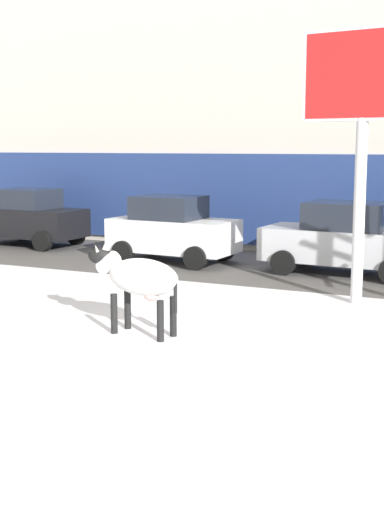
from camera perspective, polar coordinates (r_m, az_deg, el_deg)
The scene contains 10 objects.
ground_plane at distance 11.90m, azimuth -5.44°, elevation -6.99°, with size 120.00×120.00×0.00m, color white.
road_strip at distance 19.14m, azimuth 7.03°, elevation -0.93°, with size 60.00×5.60×0.01m, color #514F4C.
building_facade at distance 24.46m, azimuth 11.64°, elevation 16.32°, with size 44.00×6.10×13.00m.
cow_holstein at distance 12.20m, azimuth -4.15°, elevation -1.76°, with size 1.93×0.76×1.54m.
billboard at distance 14.85m, azimuth 13.67°, elevation 12.76°, with size 2.53×0.51×5.56m.
car_black_hatchback at distance 23.69m, azimuth -12.89°, elevation 3.05°, with size 3.57×2.05×1.86m.
car_white_hatchback at distance 19.79m, azimuth -1.58°, elevation 2.16°, with size 3.57×2.05×1.86m.
car_silver_sedan at distance 18.34m, azimuth 12.38°, elevation 1.36°, with size 4.28×2.13×1.84m.
pedestrian_near_billboard at distance 23.69m, azimuth -2.51°, elevation 3.15°, with size 0.36×0.24×1.73m.
pedestrian_far_left at distance 21.46m, azimuth 13.03°, elevation 2.33°, with size 0.36×0.24×1.73m.
Camera 1 is at (5.88, -9.82, 3.25)m, focal length 49.59 mm.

